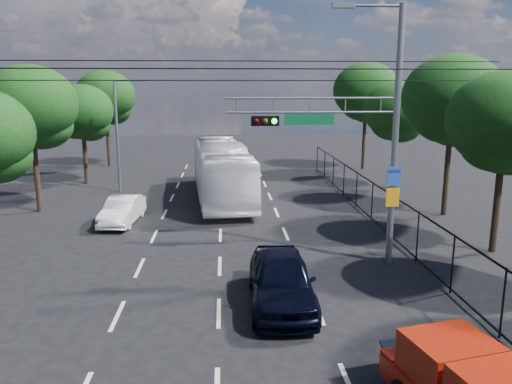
{
  "coord_description": "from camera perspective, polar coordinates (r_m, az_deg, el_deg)",
  "views": [
    {
      "loc": [
        0.24,
        -9.93,
        6.67
      ],
      "look_at": [
        1.39,
        8.22,
        2.8
      ],
      "focal_mm": 35.0,
      "sensor_mm": 36.0,
      "label": 1
    }
  ],
  "objects": [
    {
      "name": "utility_wires",
      "position": [
        18.77,
        -4.49,
        13.7
      ],
      "size": [
        22.0,
        5.04,
        0.74
      ],
      "color": "black",
      "rests_on": "ground"
    },
    {
      "name": "signal_mast",
      "position": [
        18.67,
        12.15,
        7.36
      ],
      "size": [
        6.43,
        0.39,
        9.5
      ],
      "color": "slate",
      "rests_on": "ground"
    },
    {
      "name": "fence_right",
      "position": [
        23.97,
        14.37,
        -1.98
      ],
      "size": [
        0.06,
        34.03,
        2.0
      ],
      "color": "black",
      "rests_on": "ground"
    },
    {
      "name": "tree_left_c",
      "position": [
        28.78,
        -24.29,
        8.43
      ],
      "size": [
        4.8,
        4.8,
        7.8
      ],
      "color": "black",
      "rests_on": "ground"
    },
    {
      "name": "tree_left_d",
      "position": [
        36.3,
        -19.21,
        8.27
      ],
      "size": [
        4.2,
        4.2,
        6.83
      ],
      "color": "black",
      "rests_on": "ground"
    },
    {
      "name": "navy_hatchback",
      "position": [
        15.62,
        2.92,
        -9.97
      ],
      "size": [
        2.08,
        4.9,
        1.65
      ],
      "primitive_type": "imported",
      "rotation": [
        0.0,
        0.0,
        -0.03
      ],
      "color": "black",
      "rests_on": "ground"
    },
    {
      "name": "streetlight_left",
      "position": [
        32.71,
        -15.32,
        6.8
      ],
      "size": [
        2.09,
        0.22,
        7.08
      ],
      "color": "slate",
      "rests_on": "ground"
    },
    {
      "name": "tree_right_e",
      "position": [
        41.55,
        12.47,
        10.72
      ],
      "size": [
        5.28,
        5.28,
        8.58
      ],
      "color": "black",
      "rests_on": "ground"
    },
    {
      "name": "tree_right_d",
      "position": [
        33.9,
        15.8,
        8.49
      ],
      "size": [
        4.32,
        4.32,
        7.02
      ],
      "color": "black",
      "rests_on": "ground"
    },
    {
      "name": "white_bus",
      "position": [
        30.04,
        -3.96,
        2.45
      ],
      "size": [
        3.91,
        12.36,
        3.39
      ],
      "primitive_type": "imported",
      "rotation": [
        0.0,
        0.0,
        0.09
      ],
      "color": "silver",
      "rests_on": "ground"
    },
    {
      "name": "tree_right_c",
      "position": [
        27.53,
        21.53,
        9.24
      ],
      "size": [
        5.1,
        5.1,
        8.29
      ],
      "color": "black",
      "rests_on": "ground"
    },
    {
      "name": "tree_right_b",
      "position": [
        21.96,
        26.55,
        6.55
      ],
      "size": [
        4.5,
        4.5,
        7.31
      ],
      "color": "black",
      "rests_on": "ground"
    },
    {
      "name": "tree_left_e",
      "position": [
        44.08,
        -16.78,
        10.03
      ],
      "size": [
        4.92,
        4.92,
        7.99
      ],
      "color": "black",
      "rests_on": "ground"
    },
    {
      "name": "lane_markings",
      "position": [
        24.84,
        -4.06,
        -3.58
      ],
      "size": [
        6.12,
        38.0,
        0.01
      ],
      "color": "beige",
      "rests_on": "ground"
    },
    {
      "name": "white_van",
      "position": [
        25.52,
        -15.02,
        -2.03
      ],
      "size": [
        1.77,
        4.11,
        1.32
      ],
      "primitive_type": "imported",
      "rotation": [
        0.0,
        0.0,
        -0.1
      ],
      "color": "white",
      "rests_on": "ground"
    }
  ]
}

